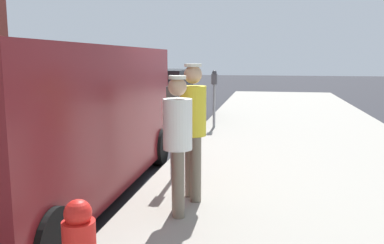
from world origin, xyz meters
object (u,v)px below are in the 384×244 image
pedestrian_in_white (178,137)px  parked_sedan_ahead (162,100)px  parking_meter_far (214,89)px  parked_van (57,118)px  pedestrian_in_yellow (193,122)px  parking_meter_near (172,113)px

pedestrian_in_white → parked_sedan_ahead: (-2.09, 7.20, -0.34)m
parking_meter_far → parked_van: size_ratio=0.29×
pedestrian_in_yellow → parking_meter_near: bearing=120.0°
pedestrian_in_yellow → parked_van: bearing=176.8°
parking_meter_near → pedestrian_in_white: (0.38, -1.36, -0.09)m
parking_meter_far → pedestrian_in_white: size_ratio=0.92×
parked_van → parked_sedan_ahead: (-0.20, 6.53, -0.41)m
pedestrian_in_white → parked_sedan_ahead: pedestrian_in_white is taller
parked_sedan_ahead → pedestrian_in_yellow: bearing=-72.0°
pedestrian_in_white → parked_van: size_ratio=0.31×
parking_meter_far → parked_van: (-1.50, -5.54, -0.03)m
parking_meter_near → parked_sedan_ahead: bearing=106.3°
parked_sedan_ahead → parking_meter_far: bearing=-30.4°
parking_meter_far → parked_sedan_ahead: size_ratio=0.35×
parking_meter_near → parked_sedan_ahead: 6.10m
pedestrian_in_yellow → pedestrian_in_white: 0.57m
pedestrian_in_white → parked_sedan_ahead: 7.50m
pedestrian_in_white → parking_meter_near: bearing=105.7°
parking_meter_far → parking_meter_near: bearing=-90.0°
parking_meter_near → parked_sedan_ahead: parking_meter_near is taller
parking_meter_near → pedestrian_in_white: 1.41m
parking_meter_near → parked_van: size_ratio=0.29×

